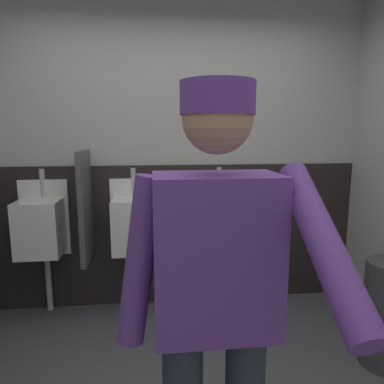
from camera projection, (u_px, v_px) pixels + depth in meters
The scene contains 7 objects.
wall_back at pixel (173, 156), 3.08m from camera, with size 3.90×0.12×2.67m, color #B2B2AD.
wainscot_band_back at pixel (174, 235), 3.13m from camera, with size 3.30×0.03×1.26m, color black.
urinal_left at pixel (41, 227), 2.84m from camera, with size 0.40×0.34×1.24m.
urinal_middle at pixel (134, 224), 2.92m from camera, with size 0.40×0.34×1.24m.
urinal_right at pixel (221, 221), 3.01m from camera, with size 0.40×0.34×1.24m.
privacy_divider_panel at pixel (85, 207), 2.78m from camera, with size 0.04×0.40×0.90m, color #4C4C51.
person at pixel (216, 299), 1.14m from camera, with size 0.62×0.60×1.69m.
Camera 1 is at (-0.18, -1.47, 1.54)m, focal length 32.44 mm.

